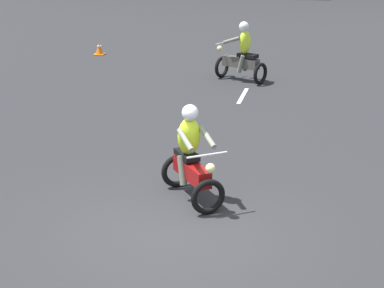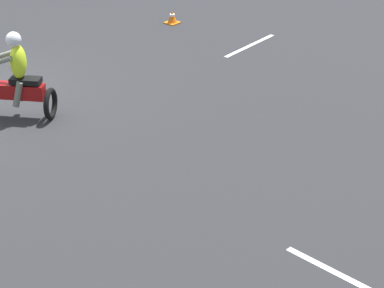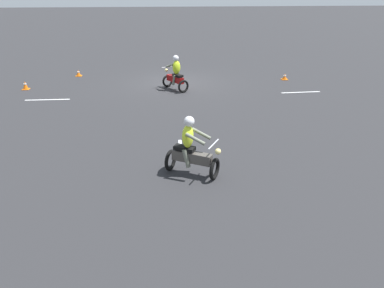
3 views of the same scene
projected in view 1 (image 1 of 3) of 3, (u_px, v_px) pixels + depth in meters
The scene contains 5 objects.
ground_plane at pixel (173, 233), 11.48m from camera, with size 120.00×120.00×0.00m, color #28282B.
motorcycle_rider_foreground at pixel (191, 159), 12.54m from camera, with size 1.27×1.50×1.66m.
motorcycle_rider_background at pixel (242, 55), 20.55m from camera, with size 1.52×1.20×1.66m.
traffic_cone_mid_left at pixel (99, 49), 24.09m from camera, with size 0.32×0.32×0.41m.
lane_stripe_n at pixel (243, 96), 19.24m from camera, with size 0.10×1.56×0.01m, color silver.
Camera 1 is at (2.03, -10.25, 4.96)m, focal length 70.00 mm.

